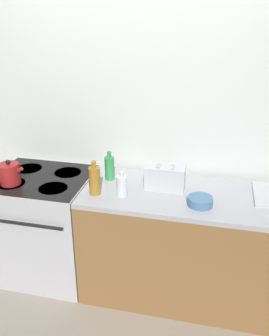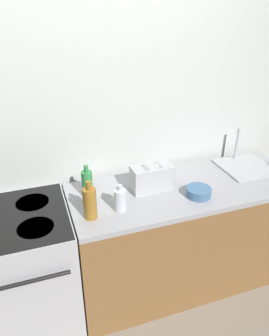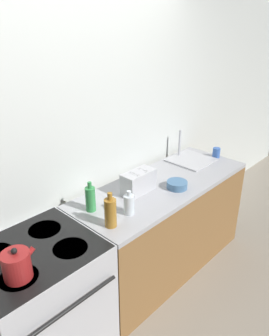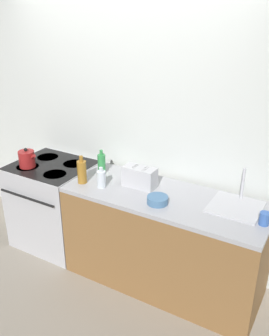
# 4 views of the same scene
# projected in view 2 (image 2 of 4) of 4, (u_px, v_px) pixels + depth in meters

# --- Properties ---
(ground_plane) EXTENTS (12.00, 12.00, 0.00)m
(ground_plane) POSITION_uv_depth(u_px,v_px,m) (124.00, 330.00, 2.31)
(ground_plane) COLOR gray
(wall_back) EXTENTS (8.00, 0.05, 2.60)m
(wall_back) POSITION_uv_depth(u_px,v_px,m) (90.00, 122.00, 2.32)
(wall_back) COLOR silver
(wall_back) RESTS_ON ground_plane
(stove) EXTENTS (0.77, 0.71, 0.88)m
(stove) POSITION_uv_depth(u_px,v_px,m) (16.00, 271.00, 2.20)
(stove) COLOR #B7B7BC
(stove) RESTS_ON ground_plane
(counter_block) EXTENTS (1.72, 0.66, 0.88)m
(counter_block) POSITION_uv_depth(u_px,v_px,m) (184.00, 234.00, 2.56)
(counter_block) COLOR brown
(counter_block) RESTS_ON ground_plane
(toaster) EXTENTS (0.29, 0.14, 0.18)m
(toaster) POSITION_uv_depth(u_px,v_px,m) (152.00, 178.00, 2.27)
(toaster) COLOR #BCBCC1
(toaster) RESTS_ON counter_block
(sink_tray) EXTENTS (0.39, 0.38, 0.28)m
(sink_tray) POSITION_uv_depth(u_px,v_px,m) (245.00, 165.00, 2.60)
(sink_tray) COLOR #B7B7BC
(sink_tray) RESTS_ON counter_block
(bottle_clear) EXTENTS (0.08, 0.08, 0.18)m
(bottle_clear) POSITION_uv_depth(u_px,v_px,m) (120.00, 200.00, 2.05)
(bottle_clear) COLOR silver
(bottle_clear) RESTS_ON counter_block
(bottle_green) EXTENTS (0.07, 0.07, 0.23)m
(bottle_green) POSITION_uv_depth(u_px,v_px,m) (87.00, 183.00, 2.19)
(bottle_green) COLOR #338C47
(bottle_green) RESTS_ON counter_block
(bottle_amber) EXTENTS (0.08, 0.08, 0.25)m
(bottle_amber) POSITION_uv_depth(u_px,v_px,m) (90.00, 203.00, 1.97)
(bottle_amber) COLOR #9E6B23
(bottle_amber) RESTS_ON counter_block
(bowl) EXTENTS (0.17, 0.17, 0.06)m
(bowl) POSITION_uv_depth(u_px,v_px,m) (199.00, 192.00, 2.22)
(bowl) COLOR teal
(bowl) RESTS_ON counter_block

